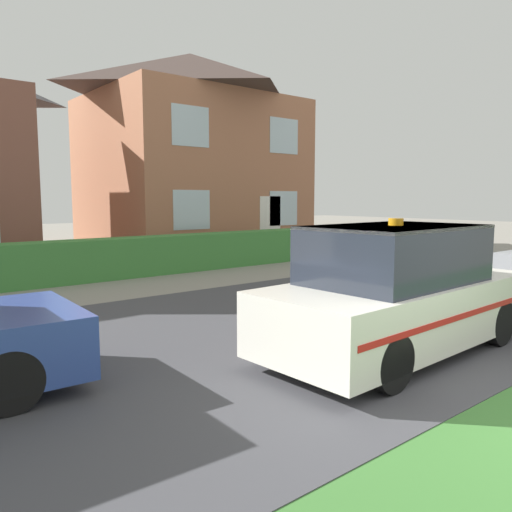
{
  "coord_description": "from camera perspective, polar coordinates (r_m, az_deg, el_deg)",
  "views": [
    {
      "loc": [
        -4.79,
        -1.47,
        2.02
      ],
      "look_at": [
        0.5,
        5.0,
        1.05
      ],
      "focal_mm": 35.0,
      "sensor_mm": 36.0,
      "label": 1
    }
  ],
  "objects": [
    {
      "name": "road_strip",
      "position": [
        7.73,
        0.67,
        -8.48
      ],
      "size": [
        28.0,
        6.93,
        0.01
      ],
      "primitive_type": "cube",
      "color": "#424247",
      "rests_on": "ground"
    },
    {
      "name": "police_car",
      "position": [
        6.73,
        15.96,
        -4.07
      ],
      "size": [
        4.21,
        1.79,
        1.76
      ],
      "rotation": [
        0.0,
        0.0,
        0.03
      ],
      "color": "black",
      "rests_on": "road_strip"
    },
    {
      "name": "garden_hedge",
      "position": [
        13.29,
        -14.55,
        -0.14
      ],
      "size": [
        14.54,
        0.83,
        1.01
      ],
      "primitive_type": "cube",
      "color": "#3D7F38",
      "rests_on": "ground"
    },
    {
      "name": "house_right",
      "position": [
        20.51,
        -7.37,
        11.8
      ],
      "size": [
        7.8,
        6.77,
        7.65
      ],
      "color": "#A86B4C",
      "rests_on": "ground"
    }
  ]
}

